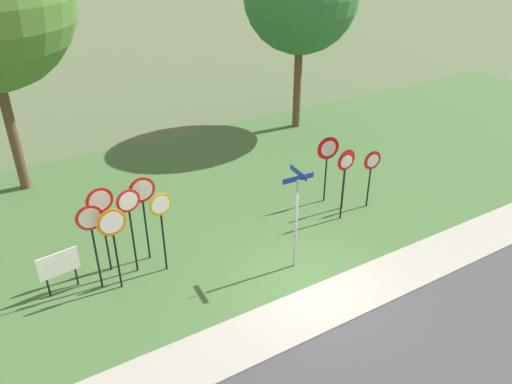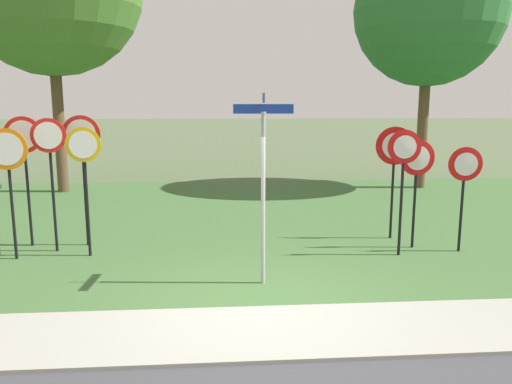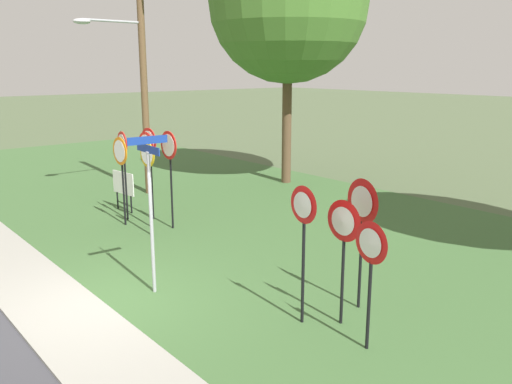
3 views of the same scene
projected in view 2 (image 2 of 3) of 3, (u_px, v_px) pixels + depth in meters
name	position (u px, v px, depth m)	size (l,w,h in m)	color
ground_plane	(260.00, 310.00, 7.52)	(160.00, 160.00, 0.00)	#4C5B3D
sidewalk_strip	(265.00, 332.00, 6.73)	(44.00, 1.60, 0.06)	#99968C
grass_median	(241.00, 217.00, 13.40)	(44.00, 12.00, 0.04)	#3D6033
stop_sign_near_left	(82.00, 151.00, 10.37)	(0.77, 0.09, 2.74)	black
stop_sign_near_right	(50.00, 156.00, 9.95)	(0.68, 0.12, 2.70)	black
stop_sign_far_left	(8.00, 164.00, 9.45)	(0.78, 0.10, 2.53)	black
stop_sign_far_center	(84.00, 164.00, 9.67)	(0.67, 0.10, 2.54)	black
stop_sign_center_tall	(24.00, 152.00, 10.32)	(0.75, 0.11, 2.72)	black
yield_sign_near_left	(395.00, 155.00, 10.93)	(0.82, 0.17, 2.48)	black
yield_sign_near_right	(404.00, 163.00, 9.71)	(0.66, 0.11, 2.48)	black
yield_sign_far_left	(417.00, 169.00, 10.26)	(0.73, 0.10, 2.25)	black
yield_sign_far_right	(465.00, 175.00, 10.00)	(0.68, 0.12, 2.13)	black
street_name_post	(263.00, 174.00, 8.19)	(0.96, 0.82, 3.15)	#9EA0A8
oak_tree_right	(429.00, 11.00, 16.82)	(5.00, 5.00, 8.49)	brown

